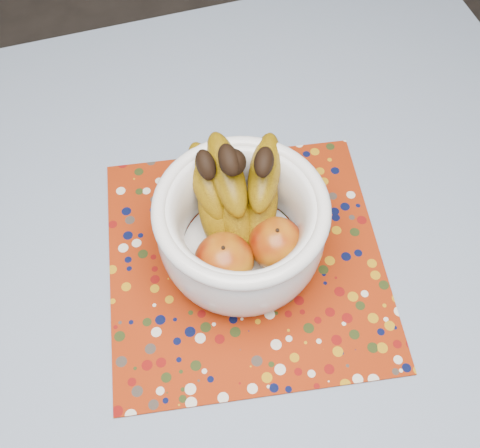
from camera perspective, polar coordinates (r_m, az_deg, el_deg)
The scene contains 4 objects.
table at distance 0.83m, azimuth -3.05°, elevation -14.92°, with size 1.20×1.20×0.75m.
tablecloth at distance 0.75m, azimuth -3.34°, elevation -13.23°, with size 1.32×1.32×0.01m, color slate.
placemat at distance 0.80m, azimuth 0.59°, elevation -3.71°, with size 0.38×0.38×0.00m, color maroon.
fruit_bowl at distance 0.74m, azimuth 0.17°, elevation 0.58°, with size 0.23×0.24×0.19m.
Camera 1 is at (-0.02, -0.23, 1.47)m, focal length 42.00 mm.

